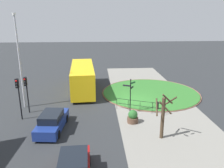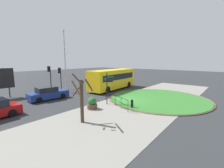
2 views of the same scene
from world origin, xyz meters
The scene contains 14 objects.
ground centered at (0.00, 0.00, 0.00)m, with size 120.00×120.00×0.00m, color #282B2D.
sidewalk_paving centered at (0.00, -1.94, 0.01)m, with size 32.00×8.12×0.02m, color gray.
grass_island centered at (2.67, -2.41, 0.05)m, with size 11.23×11.23×0.10m, color #2D6B28.
grass_kerb_ring centered at (2.67, -2.41, 0.06)m, with size 11.54×11.54×0.11m, color brown.
signpost_directional centered at (-2.80, 0.86, 1.95)m, with size 0.60×1.20×3.33m.
bollard_foreground centered at (-2.38, -1.90, 0.45)m, with size 0.25×0.25×0.87m.
railing_grass_edge centered at (-2.73, -0.12, 0.71)m, with size 1.85×4.32×1.11m.
bus_yellow centered at (4.06, 5.66, 1.67)m, with size 9.46×3.16×3.11m.
car_far_lane centered at (-5.71, 7.55, 0.70)m, with size 4.57×2.13×1.51m.
traffic_light_near centered at (-2.29, 10.38, 2.58)m, with size 0.49×0.27×3.52m.
traffic_light_far centered at (-3.74, 10.61, 2.77)m, with size 0.49×0.28×3.77m.
lamppost_tall centered at (-0.76, 11.21, 4.83)m, with size 0.32×0.32×9.07m.
planter_near_signpost centered at (-4.92, 0.93, 0.52)m, with size 0.95×0.95×1.15m.
street_tree_bare centered at (-7.61, -0.84, 1.90)m, with size 1.43×1.46×3.67m.
Camera 2 is at (-14.50, -9.28, 4.56)m, focal length 24.35 mm.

